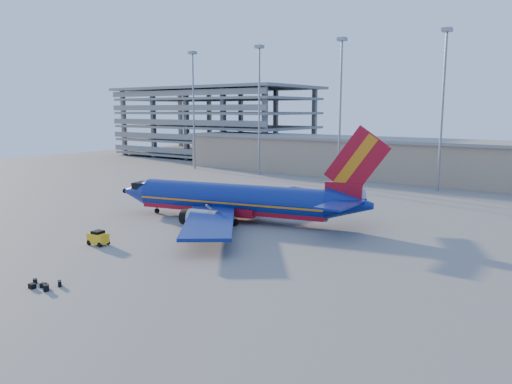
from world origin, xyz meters
TOP-DOWN VIEW (x-y plane):
  - ground at (0.00, 0.00)m, footprint 220.00×220.00m
  - terminal_building at (10.00, 58.00)m, footprint 122.00×16.00m
  - parking_garage at (-62.00, 74.05)m, footprint 62.00×32.00m
  - light_mast_row at (5.00, 46.00)m, footprint 101.60×1.60m
  - aircraft_main at (0.80, 5.31)m, footprint 37.43×35.58m
  - baggage_tug at (-4.20, -13.23)m, footprint 2.35×1.56m
  - luggage_pile at (3.29, -24.24)m, footprint 3.05×2.16m

SIDE VIEW (x-z plane):
  - ground at x=0.00m, z-range 0.00..0.00m
  - luggage_pile at x=3.29m, z-range -0.04..0.48m
  - baggage_tug at x=-4.20m, z-range 0.03..1.63m
  - aircraft_main at x=0.80m, z-range -3.69..9.19m
  - terminal_building at x=10.00m, z-range 0.07..8.57m
  - parking_garage at x=-62.00m, z-range 1.03..22.43m
  - light_mast_row at x=5.00m, z-range 3.23..31.88m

